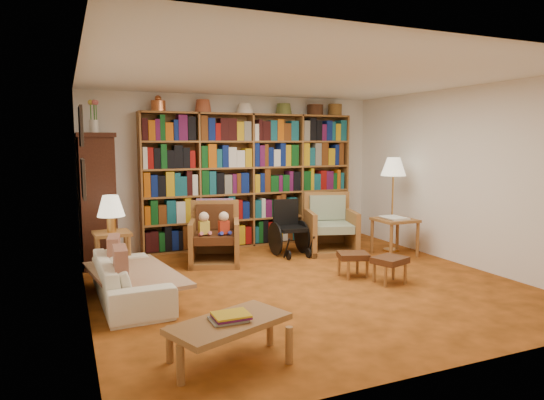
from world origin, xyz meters
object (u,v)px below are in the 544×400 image
side_table_lamp (112,244)px  side_table_papers (395,224)px  armchair_sage (328,229)px  footstool_b (390,262)px  coffee_table (229,326)px  wheelchair (289,230)px  floor_lamp (393,170)px  sofa (130,279)px  armchair_leather (213,237)px  footstool_a (353,257)px

side_table_lamp → side_table_papers: size_ratio=1.03×
armchair_sage → footstool_b: (-0.17, -1.83, -0.09)m
side_table_lamp → coffee_table: size_ratio=0.58×
side_table_lamp → armchair_sage: bearing=5.8°
side_table_lamp → coffee_table: bearing=-77.5°
armchair_sage → footstool_b: size_ratio=2.05×
wheelchair → side_table_papers: size_ratio=1.41×
side_table_lamp → floor_lamp: (4.26, -0.02, 0.83)m
sofa → coffee_table: sofa is taller
wheelchair → floor_lamp: 1.90m
side_table_lamp → wheelchair: wheelchair is taller
armchair_sage → coffee_table: 4.12m
side_table_lamp → wheelchair: size_ratio=0.73×
armchair_leather → footstool_a: size_ratio=2.04×
armchair_leather → coffee_table: bearing=-104.1°
armchair_leather → side_table_papers: size_ratio=1.55×
armchair_sage → side_table_papers: bearing=-38.2°
armchair_leather → footstool_a: (1.45, -1.45, -0.11)m
side_table_lamp → footstool_b: 3.47m
armchair_sage → floor_lamp: 1.39m
side_table_papers → footstool_b: side_table_papers is taller
armchair_sage → wheelchair: size_ratio=1.15×
sofa → floor_lamp: 4.38m
sofa → armchair_leather: 1.84m
sofa → side_table_papers: 4.06m
sofa → floor_lamp: size_ratio=1.11×
side_table_papers → side_table_lamp: bearing=175.8°
armchair_sage → footstool_a: armchair_sage is taller
wheelchair → coffee_table: 3.79m
floor_lamp → footstool_a: 2.03m
sofa → side_table_lamp: 0.94m
wheelchair → coffee_table: (-2.03, -3.20, -0.08)m
sofa → side_table_lamp: (-0.10, 0.91, 0.22)m
sofa → armchair_leather: bearing=-47.5°
footstool_b → footstool_a: bearing=122.1°
sofa → side_table_papers: size_ratio=2.77×
footstool_a → footstool_b: (0.26, -0.42, 0.01)m
armchair_sage → footstool_a: 1.48m
footstool_a → coffee_table: size_ratio=0.43×
coffee_table → side_table_lamp: bearing=102.5°
footstool_a → footstool_b: footstool_b is taller
armchair_leather → wheelchair: bearing=1.5°
armchair_leather → footstool_b: size_ratio=1.97×
sofa → side_table_lamp: bearing=4.4°
wheelchair → coffee_table: size_ratio=0.80×
sofa → armchair_sage: armchair_sage is taller
sofa → footstool_b: 3.08m
footstool_a → coffee_table: coffee_table is taller
side_table_lamp → wheelchair: 2.68m
armchair_sage → wheelchair: armchair_sage is taller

